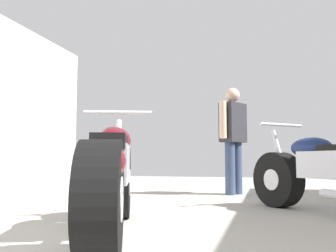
% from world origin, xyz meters
% --- Properties ---
extents(ground_plane, '(15.53, 15.53, 0.00)m').
position_xyz_m(ground_plane, '(0.00, 3.24, 0.00)').
color(ground_plane, '#A8A399').
extents(motorcycle_maroon_cruiser, '(0.93, 2.01, 0.96)m').
position_xyz_m(motorcycle_maroon_cruiser, '(-0.36, 2.19, 0.40)').
color(motorcycle_maroon_cruiser, black).
rests_on(motorcycle_maroon_cruiser, ground_plane).
extents(motorcycle_black_naked, '(1.46, 1.60, 0.92)m').
position_xyz_m(motorcycle_black_naked, '(1.29, 3.54, 0.38)').
color(motorcycle_black_naked, black).
rests_on(motorcycle_black_naked, ground_plane).
extents(mechanic_in_blue, '(0.41, 0.62, 1.62)m').
position_xyz_m(mechanic_in_blue, '(0.21, 5.46, 0.92)').
color(mechanic_in_blue, '#384766').
rests_on(mechanic_in_blue, ground_plane).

